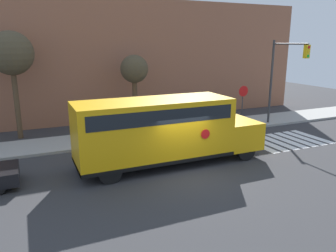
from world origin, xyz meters
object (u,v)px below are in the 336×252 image
object	(u,v)px
tree_near_sidewalk	(134,71)
tree_far_sidewalk	(11,54)
traffic_light	(282,71)
school_bus	(163,128)
stop_sign	(243,100)

from	to	relation	value
tree_near_sidewalk	tree_far_sidewalk	xyz separation A→B (m)	(-7.39, 0.13, 1.18)
traffic_light	school_bus	bearing A→B (deg)	-161.36
school_bus	tree_far_sidewalk	xyz separation A→B (m)	(-6.23, 7.71, 3.24)
stop_sign	tree_far_sidewalk	xyz separation A→B (m)	(-13.95, 3.42, 3.13)
school_bus	traffic_light	distance (m)	10.84
stop_sign	tree_far_sidewalk	distance (m)	14.70
school_bus	stop_sign	xyz separation A→B (m)	(7.72, 4.29, 0.11)
stop_sign	traffic_light	bearing A→B (deg)	-20.68
tree_far_sidewalk	tree_near_sidewalk	bearing A→B (deg)	-0.97
school_bus	traffic_light	xyz separation A→B (m)	(10.09, 3.40, 2.06)
tree_near_sidewalk	tree_far_sidewalk	world-z (taller)	tree_far_sidewalk
stop_sign	school_bus	bearing A→B (deg)	-150.92
tree_far_sidewalk	traffic_light	bearing A→B (deg)	-14.80
traffic_light	tree_far_sidewalk	xyz separation A→B (m)	(-16.31, 4.31, 1.19)
school_bus	tree_near_sidewalk	world-z (taller)	tree_near_sidewalk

